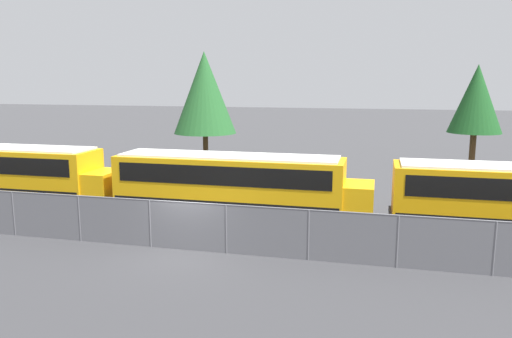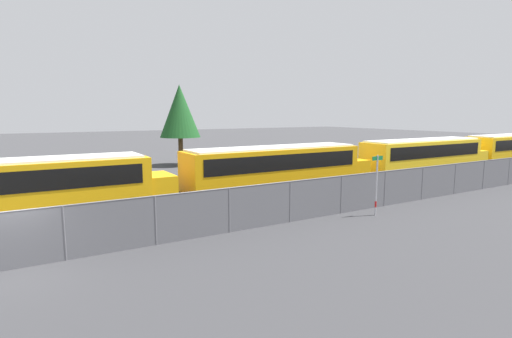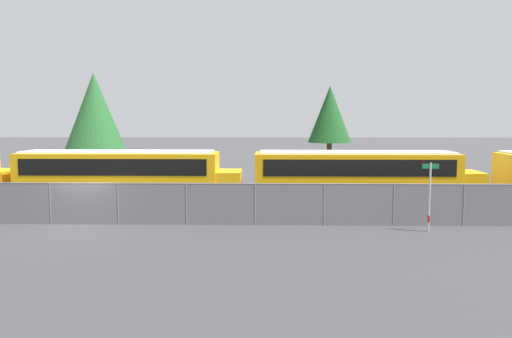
{
  "view_description": "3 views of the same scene",
  "coord_description": "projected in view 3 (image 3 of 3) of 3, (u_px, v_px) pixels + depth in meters",
  "views": [
    {
      "loc": [
        6.88,
        -17.17,
        6.44
      ],
      "look_at": [
        1.4,
        5.3,
        2.31
      ],
      "focal_mm": 35.0,
      "sensor_mm": 36.0,
      "label": 1
    },
    {
      "loc": [
        0.41,
        -14.34,
        4.92
      ],
      "look_at": [
        11.33,
        3.86,
        1.95
      ],
      "focal_mm": 28.0,
      "sensor_mm": 36.0,
      "label": 2
    },
    {
      "loc": [
        8.26,
        -22.03,
        4.82
      ],
      "look_at": [
        7.67,
        4.55,
        2.08
      ],
      "focal_mm": 35.0,
      "sensor_mm": 36.0,
      "label": 3
    }
  ],
  "objects": [
    {
      "name": "school_bus_4",
      "position": [
        360.0,
        174.0,
        26.65
      ],
      "size": [
        12.09,
        2.46,
        3.03
      ],
      "color": "orange",
      "rests_on": "ground_plane"
    },
    {
      "name": "street_sign",
      "position": [
        430.0,
        195.0,
        20.98
      ],
      "size": [
        0.7,
        0.09,
        2.94
      ],
      "color": "#B7B7BC",
      "rests_on": "ground_plane"
    },
    {
      "name": "tree_1",
      "position": [
        330.0,
        114.0,
        43.39
      ],
      "size": [
        3.78,
        3.78,
        7.58
      ],
      "color": "#51381E",
      "rests_on": "ground_plane"
    },
    {
      "name": "school_bus_3",
      "position": [
        124.0,
        173.0,
        27.05
      ],
      "size": [
        12.09,
        2.46,
        3.03
      ],
      "color": "#EDA80F",
      "rests_on": "ground_plane"
    },
    {
      "name": "tree_0",
      "position": [
        94.0,
        111.0,
        44.11
      ],
      "size": [
        5.14,
        5.14,
        8.77
      ],
      "color": "#51381E",
      "rests_on": "ground_plane"
    },
    {
      "name": "fence",
      "position": [
        84.0,
        203.0,
        22.48
      ],
      "size": [
        101.98,
        0.07,
        1.91
      ],
      "color": "#9EA0A5",
      "rests_on": "ground_plane"
    },
    {
      "name": "road_strip",
      "position": [
        19.0,
        263.0,
        16.61
      ],
      "size": [
        135.91,
        12.0,
        0.01
      ],
      "color": "#333335",
      "rests_on": "ground_plane"
    },
    {
      "name": "ground_plane",
      "position": [
        85.0,
        224.0,
        22.58
      ],
      "size": [
        200.0,
        200.0,
        0.0
      ],
      "primitive_type": "plane",
      "color": "#38383A"
    }
  ]
}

